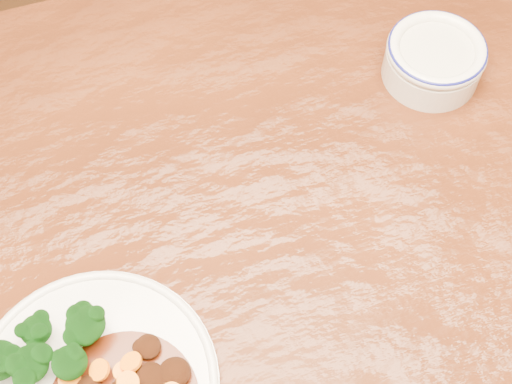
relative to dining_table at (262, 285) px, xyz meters
name	(u,v)px	position (x,y,z in m)	size (l,w,h in m)	color
dining_table	(262,285)	(0.00, 0.00, 0.00)	(1.53, 0.96, 0.75)	#55250F
broccoli_florets	(43,349)	(-0.24, -0.03, 0.12)	(0.12, 0.08, 0.04)	#85A555
dip_bowl	(434,59)	(0.28, 0.16, 0.11)	(0.12, 0.12, 0.05)	silver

